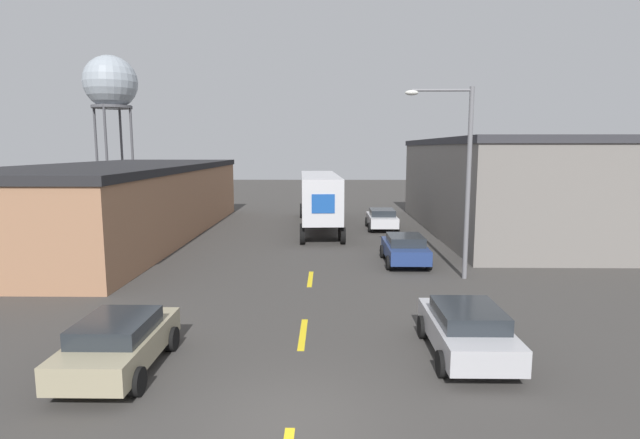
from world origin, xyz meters
TOP-DOWN VIEW (x-y plane):
  - ground_plane at (0.00, 0.00)m, footprint 160.00×160.00m
  - road_centerline at (0.00, 4.98)m, footprint 0.20×15.52m
  - warehouse_left at (-12.42, 21.66)m, footprint 9.72×26.16m
  - warehouse_right at (14.51, 24.15)m, footprint 13.90×21.25m
  - semi_truck at (0.09, 25.75)m, footprint 3.42×14.64m
  - parked_car_right_mid at (4.53, 14.40)m, footprint 2.09×4.15m
  - parked_car_right_near at (4.53, 3.42)m, footprint 2.09×4.15m
  - parked_car_left_near at (-4.53, 2.37)m, footprint 2.09×4.15m
  - parked_car_right_far at (4.53, 24.90)m, footprint 2.09×4.15m
  - water_tower at (-23.71, 47.58)m, footprint 5.90×5.90m
  - street_lamp at (6.36, 11.66)m, footprint 2.87×0.32m

SIDE VIEW (x-z plane):
  - ground_plane at x=0.00m, z-range 0.00..0.00m
  - road_centerline at x=0.00m, z-range 0.00..0.01m
  - parked_car_right_mid at x=4.53m, z-range 0.05..1.48m
  - parked_car_right_near at x=4.53m, z-range 0.05..1.48m
  - parked_car_left_near at x=-4.53m, z-range 0.05..1.48m
  - parked_car_right_far at x=4.53m, z-range 0.05..1.48m
  - warehouse_left at x=-12.42m, z-range 0.01..4.62m
  - semi_truck at x=0.09m, z-range 0.40..4.26m
  - warehouse_right at x=14.51m, z-range 0.00..6.25m
  - street_lamp at x=6.36m, z-range 0.68..8.83m
  - water_tower at x=-23.71m, z-range 4.80..20.70m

